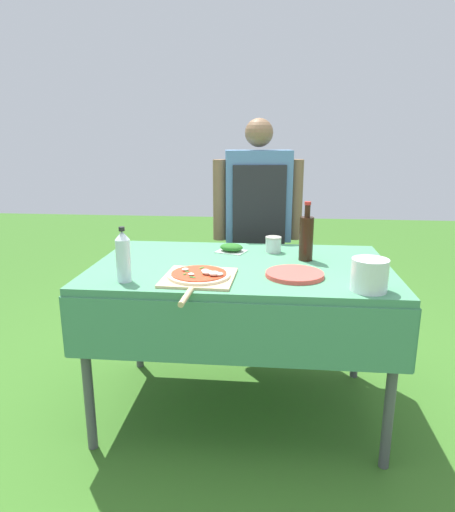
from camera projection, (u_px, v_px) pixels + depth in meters
The scene contains 10 objects.
ground_plane at pixel (240, 407), 2.50m from camera, with size 12.00×12.00×0.00m, color #386B23.
prep_table at pixel (241, 280), 2.32m from camera, with size 1.49×0.93×0.82m.
person_cook at pixel (258, 219), 2.98m from camera, with size 0.58×0.24×1.55m.
pizza_on_peel at pixel (199, 277), 2.04m from camera, with size 0.33×0.51×0.06m.
oil_bottle at pixel (306, 237), 2.34m from camera, with size 0.07×0.07×0.30m.
water_bottle at pixel (123, 256), 1.99m from camera, with size 0.06×0.06×0.25m.
herb_container at pixel (231, 248), 2.53m from camera, with size 0.18×0.16×0.05m.
mixing_tub at pixel (369, 275), 1.88m from camera, with size 0.15×0.15×0.14m, color silver.
plate_stack at pixel (295, 274), 2.09m from camera, with size 0.27×0.27×0.02m.
sauce_jar at pixel (273, 245), 2.52m from camera, with size 0.09×0.09×0.09m.
Camera 1 is at (0.15, -2.20, 1.44)m, focal length 32.00 mm.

